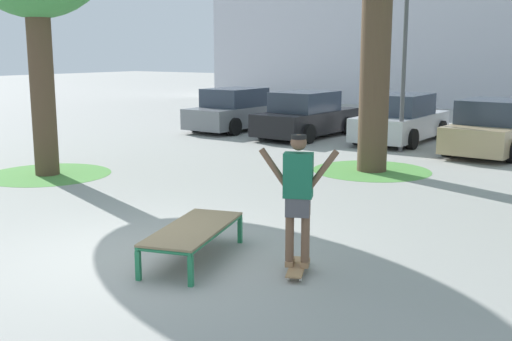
# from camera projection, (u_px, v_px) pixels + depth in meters

# --- Properties ---
(ground_plane) EXTENTS (120.00, 120.00, 0.00)m
(ground_plane) POSITION_uv_depth(u_px,v_px,m) (137.00, 257.00, 8.63)
(ground_plane) COLOR #999993
(skate_box) EXTENTS (1.28, 2.04, 0.46)m
(skate_box) POSITION_uv_depth(u_px,v_px,m) (193.00, 230.00, 8.42)
(skate_box) COLOR #237A4C
(skate_box) RESTS_ON ground
(skateboard) EXTENTS (0.51, 0.81, 0.09)m
(skateboard) POSITION_uv_depth(u_px,v_px,m) (297.00, 267.00, 7.97)
(skateboard) COLOR #9E754C
(skateboard) RESTS_ON ground
(skater) EXTENTS (0.95, 0.48, 1.69)m
(skater) POSITION_uv_depth(u_px,v_px,m) (298.00, 191.00, 7.79)
(skater) COLOR brown
(skater) RESTS_ON skateboard
(grass_patch_near_left) EXTENTS (2.86, 2.86, 0.01)m
(grass_patch_near_left) POSITION_uv_depth(u_px,v_px,m) (48.00, 174.00, 14.40)
(grass_patch_near_left) COLOR #519342
(grass_patch_near_left) RESTS_ON ground
(grass_patch_mid_back) EXTENTS (2.80, 2.80, 0.01)m
(grass_patch_mid_back) POSITION_uv_depth(u_px,v_px,m) (371.00, 170.00, 14.87)
(grass_patch_mid_back) COLOR #519342
(grass_patch_mid_back) RESTS_ON ground
(car_grey) EXTENTS (1.98, 4.23, 1.50)m
(car_grey) POSITION_uv_depth(u_px,v_px,m) (237.00, 111.00, 22.44)
(car_grey) COLOR slate
(car_grey) RESTS_ON ground
(car_black) EXTENTS (2.03, 4.26, 1.50)m
(car_black) POSITION_uv_depth(u_px,v_px,m) (306.00, 116.00, 20.61)
(car_black) COLOR black
(car_black) RESTS_ON ground
(car_silver) EXTENTS (1.92, 4.20, 1.50)m
(car_silver) POSITION_uv_depth(u_px,v_px,m) (401.00, 120.00, 19.48)
(car_silver) COLOR #B7BABF
(car_silver) RESTS_ON ground
(car_tan) EXTENTS (2.09, 4.29, 1.50)m
(car_tan) POSITION_uv_depth(u_px,v_px,m) (495.00, 129.00, 17.26)
(car_tan) COLOR tan
(car_tan) RESTS_ON ground
(light_post) EXTENTS (0.36, 0.36, 5.83)m
(light_post) POSITION_uv_depth(u_px,v_px,m) (406.00, 12.00, 16.97)
(light_post) COLOR #4C4C51
(light_post) RESTS_ON ground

